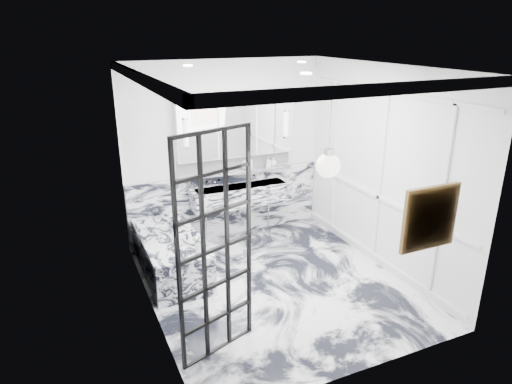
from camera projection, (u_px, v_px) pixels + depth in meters
name	position (u px, v px, depth m)	size (l,w,h in m)	color
floor	(276.00, 285.00, 6.06)	(3.60, 3.60, 0.00)	white
ceiling	(279.00, 67.00, 5.12)	(3.60, 3.60, 0.00)	white
wall_back	(226.00, 151.00, 7.13)	(3.60, 3.60, 0.00)	white
wall_front	(368.00, 245.00, 4.04)	(3.60, 3.60, 0.00)	white
wall_left	(146.00, 204.00, 4.97)	(3.60, 3.60, 0.00)	white
wall_right	(382.00, 169.00, 6.20)	(3.60, 3.60, 0.00)	white
marble_clad_back	(227.00, 204.00, 7.41)	(3.18, 0.05, 1.05)	white
marble_clad_left	(148.00, 209.00, 5.00)	(0.02, 3.56, 2.68)	white
panel_molding	(380.00, 177.00, 6.23)	(0.03, 3.40, 2.30)	white
soap_bottle_a	(250.00, 163.00, 7.27)	(0.08, 0.08, 0.20)	#8C5919
soap_bottle_b	(268.00, 162.00, 7.40)	(0.07, 0.08, 0.17)	#4C4C51
soap_bottle_c	(273.00, 162.00, 7.44)	(0.11, 0.11, 0.14)	silver
face_pot	(246.00, 165.00, 7.25)	(0.16, 0.16, 0.16)	white
amber_bottle	(267.00, 164.00, 7.40)	(0.04, 0.04, 0.10)	#8C5919
flower_vase	(199.00, 248.00, 5.72)	(0.09, 0.09, 0.12)	silver
crittall_door	(216.00, 249.00, 4.45)	(0.88, 0.04, 2.35)	black
artwork	(430.00, 218.00, 4.32)	(0.54, 0.05, 0.54)	#BE4613
pendant_light	(328.00, 166.00, 4.40)	(0.24, 0.24, 0.24)	white
trough_sink	(241.00, 195.00, 7.21)	(1.60, 0.45, 0.30)	silver
ledge	(237.00, 172.00, 7.23)	(1.90, 0.14, 0.04)	silver
subway_tile	(235.00, 162.00, 7.24)	(1.90, 0.03, 0.23)	white
mirror_cabinet	(236.00, 125.00, 6.98)	(1.90, 0.16, 1.00)	white
sconce_left	(186.00, 133.00, 6.60)	(0.07, 0.07, 0.40)	white
sconce_right	(286.00, 124.00, 7.23)	(0.07, 0.07, 0.40)	white
bathtub	(171.00, 254.00, 6.28)	(0.75, 1.65, 0.55)	silver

